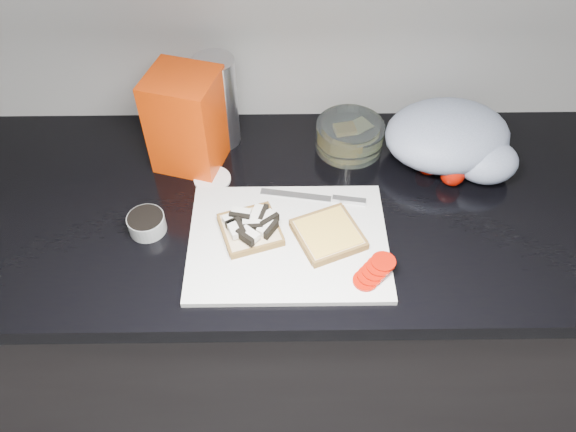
{
  "coord_description": "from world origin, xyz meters",
  "views": [
    {
      "loc": [
        -0.07,
        0.37,
        1.79
      ],
      "look_at": [
        -0.07,
        1.11,
        0.95
      ],
      "focal_mm": 35.0,
      "sensor_mm": 36.0,
      "label": 1
    }
  ],
  "objects_px": {
    "glass_bowl": "(349,136)",
    "steel_canister": "(217,102)",
    "cutting_board": "(288,241)",
    "bread_bag": "(187,121)"
  },
  "relations": [
    {
      "from": "glass_bowl",
      "to": "steel_canister",
      "type": "xyz_separation_m",
      "value": [
        -0.3,
        0.03,
        0.08
      ]
    },
    {
      "from": "cutting_board",
      "to": "steel_canister",
      "type": "bearing_deg",
      "value": 115.76
    },
    {
      "from": "bread_bag",
      "to": "glass_bowl",
      "type": "bearing_deg",
      "value": 22.73
    },
    {
      "from": "cutting_board",
      "to": "bread_bag",
      "type": "xyz_separation_m",
      "value": [
        -0.22,
        0.25,
        0.11
      ]
    },
    {
      "from": "cutting_board",
      "to": "bread_bag",
      "type": "relative_size",
      "value": 1.77
    },
    {
      "from": "cutting_board",
      "to": "bread_bag",
      "type": "height_order",
      "value": "bread_bag"
    },
    {
      "from": "cutting_board",
      "to": "steel_canister",
      "type": "xyz_separation_m",
      "value": [
        -0.16,
        0.32,
        0.1
      ]
    },
    {
      "from": "cutting_board",
      "to": "glass_bowl",
      "type": "xyz_separation_m",
      "value": [
        0.15,
        0.29,
        0.03
      ]
    },
    {
      "from": "glass_bowl",
      "to": "steel_canister",
      "type": "bearing_deg",
      "value": 174.26
    },
    {
      "from": "cutting_board",
      "to": "bread_bag",
      "type": "bearing_deg",
      "value": 130.43
    }
  ]
}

